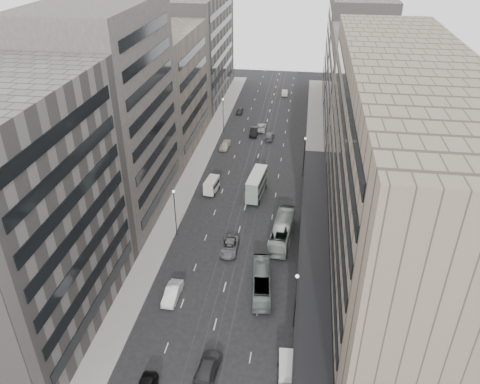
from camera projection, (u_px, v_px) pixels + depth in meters
The scene contains 29 objects.
ground at pixel (223, 292), 63.56m from camera, with size 220.00×220.00×0.00m, color black.
sidewalk_right at pixel (314, 171), 94.14m from camera, with size 4.00×125.00×0.15m, color gray.
sidewalk_left at pixel (198, 163), 97.12m from camera, with size 4.00×125.00×0.15m, color gray.
department_store at pixel (396, 178), 60.25m from camera, with size 19.20×60.00×30.00m.
building_right_mid at pixel (364, 93), 99.40m from camera, with size 15.00×28.00×24.00m, color #46403D.
building_right_far at pixel (356, 50), 124.08m from camera, with size 15.00×32.00×28.00m, color #67615C.
building_left_a at pixel (18, 219), 51.86m from camera, with size 15.00×28.00×30.00m, color #67615C.
building_left_b at pixel (109, 116), 73.97m from camera, with size 15.00×26.00×34.00m, color #46403D.
building_left_c at pixel (160, 91), 99.35m from camera, with size 15.00×28.00×25.00m, color #76685C.
building_left_d at pixel (195, 47), 126.85m from camera, with size 15.00×38.00×28.00m, color #67615C.
lamp_right_near at pixel (296, 295), 55.47m from camera, with size 0.44×0.44×8.32m.
lamp_right_far at pixel (304, 153), 89.71m from camera, with size 0.44×0.44×8.32m.
lamp_left_near at pixel (175, 208), 72.43m from camera, with size 0.44×0.44×8.32m.
lamp_left_far at pixel (223, 111), 109.25m from camera, with size 0.44×0.44×8.32m.
bus_near at pixel (261, 282), 63.24m from camera, with size 2.32×9.90×2.76m, color gray.
bus_far at pixel (282, 231), 73.31m from camera, with size 2.71×11.58×3.23m, color #949F97.
double_decker at pixel (257, 184), 84.67m from camera, with size 3.26×8.37×4.47m.
vw_microbus at pixel (286, 368), 51.22m from camera, with size 2.04×4.09×2.15m.
panel_van at pixel (212, 185), 86.22m from camera, with size 2.53×4.50×2.71m.
sedan_1 at pixel (172, 293), 62.15m from camera, with size 1.75×5.02×1.65m, color white.
sedan_2 at pixel (230, 247), 71.14m from camera, with size 2.52×5.46×1.52m, color slate.
sedan_3 at pixel (208, 367), 51.83m from camera, with size 2.24×5.51×1.60m, color #2A2A2D.
sedan_4 at pixel (225, 145), 103.36m from camera, with size 1.93×4.80×1.63m, color #C0B59F.
sedan_5 at pixel (254, 132), 109.91m from camera, with size 1.73×4.97×1.64m, color black.
sedan_6 at pixel (261, 127), 112.54m from camera, with size 2.37×5.14×1.43m, color #B6B6B1.
sedan_7 at pixel (269, 136), 107.99m from camera, with size 1.90×4.66×1.35m, color #555557.
sedan_8 at pixel (240, 111), 122.46m from camera, with size 1.56×3.89×1.32m, color #2A2B2D.
sedan_9 at pixel (285, 92), 135.28m from camera, with size 1.65×4.74×1.56m, color #C1B3A0.
pedestrian at pixel (296, 355), 53.08m from camera, with size 0.60×0.39×1.65m, color black.
Camera 1 is at (9.14, -47.36, 43.62)m, focal length 35.00 mm.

